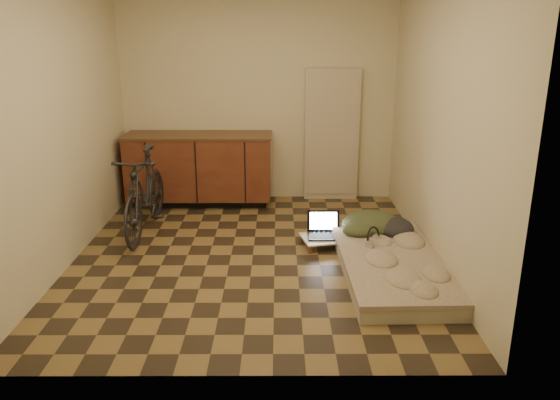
{
  "coord_description": "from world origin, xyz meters",
  "views": [
    {
      "loc": [
        0.26,
        -5.06,
        2.17
      ],
      "look_at": [
        0.27,
        0.09,
        0.55
      ],
      "focal_mm": 35.0,
      "sensor_mm": 36.0,
      "label": 1
    }
  ],
  "objects_px": {
    "bicycle": "(144,188)",
    "futon": "(391,264)",
    "laptop": "(324,231)",
    "lap_desk": "(330,238)"
  },
  "relations": [
    {
      "from": "futon",
      "to": "laptop",
      "type": "bearing_deg",
      "value": 127.2
    },
    {
      "from": "bicycle",
      "to": "lap_desk",
      "type": "height_order",
      "value": "bicycle"
    },
    {
      "from": "bicycle",
      "to": "laptop",
      "type": "relative_size",
      "value": 4.65
    },
    {
      "from": "bicycle",
      "to": "lap_desk",
      "type": "relative_size",
      "value": 2.42
    },
    {
      "from": "bicycle",
      "to": "futon",
      "type": "height_order",
      "value": "bicycle"
    },
    {
      "from": "bicycle",
      "to": "futon",
      "type": "bearing_deg",
      "value": -21.1
    },
    {
      "from": "futon",
      "to": "lap_desk",
      "type": "height_order",
      "value": "futon"
    },
    {
      "from": "bicycle",
      "to": "lap_desk",
      "type": "xyz_separation_m",
      "value": [
        2.0,
        -0.37,
        -0.43
      ]
    },
    {
      "from": "lap_desk",
      "to": "laptop",
      "type": "xyz_separation_m",
      "value": [
        -0.07,
        0.04,
        0.06
      ]
    },
    {
      "from": "bicycle",
      "to": "laptop",
      "type": "height_order",
      "value": "bicycle"
    }
  ]
}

